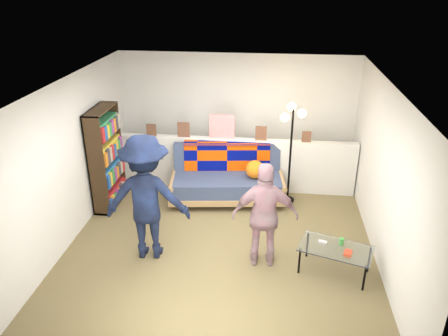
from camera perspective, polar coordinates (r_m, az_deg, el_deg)
name	(u,v)px	position (r m, az deg, el deg)	size (l,w,h in m)	color
ground	(221,241)	(6.75, -0.40, -9.56)	(5.00, 5.00, 0.00)	brown
room_shell	(225,127)	(6.41, 0.07, 5.32)	(4.60, 5.05, 2.45)	silver
half_wall_ledge	(233,164)	(8.07, 1.16, 0.54)	(4.45, 0.15, 1.00)	silver
ledge_decor	(220,129)	(7.83, -0.47, 5.09)	(2.97, 0.02, 0.45)	brown
futon_sofa	(228,178)	(7.75, 0.55, -1.31)	(2.11, 1.19, 0.86)	#A78051
bookshelf	(106,161)	(7.67, -15.13, 0.85)	(0.29, 0.87, 1.74)	black
coffee_table	(336,250)	(6.11, 14.44, -10.29)	(1.06, 0.79, 0.49)	black
floor_lamp	(291,134)	(7.45, 8.81, 4.43)	(0.41, 0.35, 1.77)	black
person_left	(147,198)	(6.11, -10.08, -3.86)	(1.18, 0.68, 1.83)	black
person_right	(265,216)	(5.92, 5.39, -6.24)	(0.89, 0.37, 1.52)	pink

